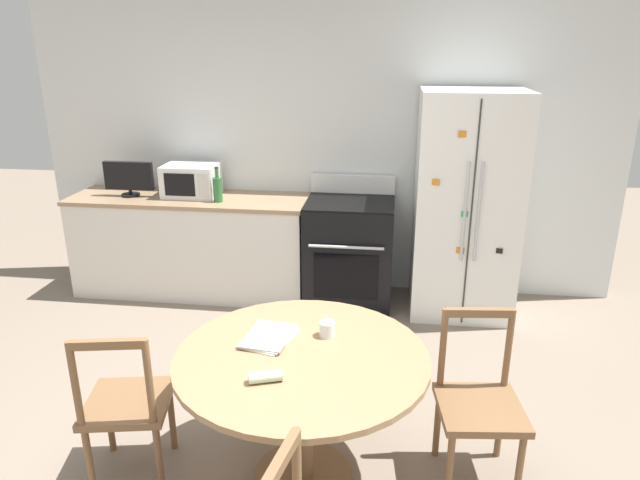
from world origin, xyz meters
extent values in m
plane|color=gray|center=(0.00, 0.00, 0.00)|extent=(14.00, 14.00, 0.00)
cube|color=silver|center=(0.00, 2.65, 1.30)|extent=(5.20, 0.10, 2.60)
cube|color=silver|center=(-1.16, 2.29, 0.43)|extent=(2.09, 0.62, 0.86)
cube|color=#997A5B|center=(-1.16, 2.29, 0.88)|extent=(2.11, 0.64, 0.03)
cube|color=white|center=(1.24, 2.23, 0.93)|extent=(0.83, 0.70, 1.85)
cube|color=#333333|center=(1.24, 1.88, 0.93)|extent=(0.01, 0.01, 1.78)
cylinder|color=silver|center=(1.19, 1.86, 0.97)|extent=(0.02, 0.02, 0.78)
cylinder|color=silver|center=(1.29, 1.86, 0.97)|extent=(0.02, 0.02, 0.78)
cube|color=orange|center=(0.95, 1.87, 1.20)|extent=(0.06, 0.02, 0.05)
cube|color=orange|center=(1.12, 1.87, 1.56)|extent=(0.06, 0.01, 0.05)
cube|color=orange|center=(1.18, 1.87, 0.66)|extent=(0.06, 0.02, 0.05)
cube|color=black|center=(1.47, 1.87, 0.67)|extent=(0.05, 0.02, 0.04)
cube|color=#3FB259|center=(1.19, 1.87, 0.96)|extent=(0.05, 0.01, 0.04)
cube|color=black|center=(0.28, 2.26, 0.45)|extent=(0.75, 0.64, 0.90)
cube|color=black|center=(0.28, 1.94, 0.36)|extent=(0.54, 0.01, 0.40)
cylinder|color=silver|center=(0.28, 1.91, 0.63)|extent=(0.61, 0.02, 0.02)
cube|color=black|center=(0.28, 2.26, 0.91)|extent=(0.75, 0.64, 0.02)
cube|color=white|center=(0.28, 2.55, 1.00)|extent=(0.75, 0.06, 0.16)
cube|color=white|center=(-1.14, 2.34, 1.04)|extent=(0.46, 0.35, 0.28)
cube|color=black|center=(-1.18, 2.16, 1.04)|extent=(0.27, 0.01, 0.20)
cube|color=silver|center=(-0.97, 2.16, 1.04)|extent=(0.09, 0.01, 0.20)
cylinder|color=black|center=(-1.68, 2.26, 0.91)|extent=(0.16, 0.16, 0.02)
cylinder|color=black|center=(-1.68, 2.26, 0.94)|extent=(0.03, 0.03, 0.04)
cube|color=black|center=(-1.68, 2.26, 1.08)|extent=(0.44, 0.05, 0.25)
cylinder|color=#2D6B38|center=(-0.85, 2.17, 1.00)|extent=(0.08, 0.08, 0.21)
cylinder|color=#2D6B38|center=(-0.85, 2.17, 1.15)|extent=(0.03, 0.03, 0.08)
cylinder|color=#262626|center=(-0.85, 2.17, 1.20)|extent=(0.03, 0.03, 0.01)
cylinder|color=#997551|center=(0.23, 0.03, 0.73)|extent=(1.26, 1.26, 0.03)
cylinder|color=brown|center=(0.23, 0.03, 0.37)|extent=(0.11, 0.11, 0.69)
cylinder|color=brown|center=(0.23, 0.03, 0.01)|extent=(0.52, 0.52, 0.03)
cube|color=brown|center=(-0.68, -0.04, 0.43)|extent=(0.49, 0.49, 0.04)
cylinder|color=brown|center=(-0.88, 0.09, 0.21)|extent=(0.04, 0.04, 0.41)
cylinder|color=brown|center=(-0.54, 0.16, 0.21)|extent=(0.04, 0.04, 0.41)
cylinder|color=brown|center=(-0.82, -0.24, 0.21)|extent=(0.04, 0.04, 0.41)
cylinder|color=brown|center=(-0.48, -0.18, 0.21)|extent=(0.04, 0.04, 0.41)
cylinder|color=brown|center=(-0.81, -0.26, 0.68)|extent=(0.04, 0.04, 0.45)
cylinder|color=brown|center=(-0.47, -0.20, 0.68)|extent=(0.04, 0.04, 0.45)
cube|color=brown|center=(-0.64, -0.23, 0.88)|extent=(0.34, 0.10, 0.04)
cube|color=brown|center=(1.13, 0.14, 0.43)|extent=(0.46, 0.46, 0.04)
cylinder|color=brown|center=(1.32, -0.01, 0.21)|extent=(0.04, 0.04, 0.41)
cylinder|color=brown|center=(0.97, -0.05, 0.21)|extent=(0.04, 0.04, 0.41)
cylinder|color=brown|center=(1.28, 0.33, 0.21)|extent=(0.04, 0.04, 0.41)
cylinder|color=brown|center=(0.93, 0.29, 0.21)|extent=(0.04, 0.04, 0.41)
cylinder|color=brown|center=(1.28, 0.35, 0.68)|extent=(0.04, 0.04, 0.45)
cylinder|color=brown|center=(0.93, 0.31, 0.68)|extent=(0.04, 0.04, 0.45)
cube|color=brown|center=(1.10, 0.33, 0.88)|extent=(0.35, 0.07, 0.04)
cylinder|color=brown|center=(0.33, -0.74, 0.68)|extent=(0.04, 0.04, 0.45)
cube|color=brown|center=(0.30, -0.91, 0.88)|extent=(0.10, 0.35, 0.04)
cylinder|color=silver|center=(0.33, 0.23, 0.78)|extent=(0.08, 0.08, 0.08)
cylinder|color=#4C8C59|center=(0.33, 0.23, 0.76)|extent=(0.07, 0.07, 0.04)
cylinder|color=beige|center=(0.10, -0.23, 0.77)|extent=(0.16, 0.10, 0.05)
cube|color=white|center=(0.03, 0.16, 0.75)|extent=(0.30, 0.35, 0.01)
cube|color=beige|center=(0.03, 0.16, 0.75)|extent=(0.28, 0.34, 0.01)
cube|color=silver|center=(0.03, 0.16, 0.76)|extent=(0.26, 0.33, 0.01)
camera|label=1|loc=(0.64, -2.40, 2.20)|focal=32.00mm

